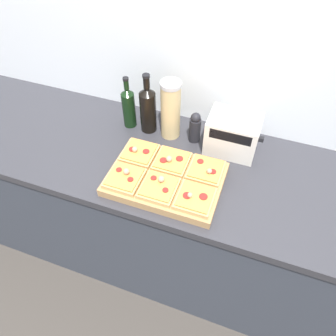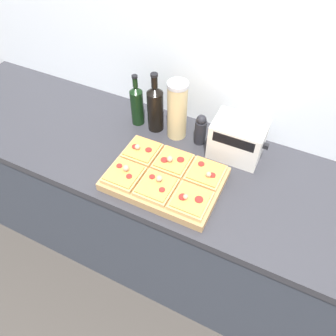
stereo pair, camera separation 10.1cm
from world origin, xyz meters
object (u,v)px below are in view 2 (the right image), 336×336
object	(u,v)px
olive_oil_bottle	(137,104)
pepper_mill	(200,130)
toaster_oven	(238,139)
wine_bottle	(155,107)
grain_jar_tall	(177,110)
cutting_board	(165,179)

from	to	relation	value
olive_oil_bottle	pepper_mill	distance (m)	0.34
pepper_mill	toaster_oven	size ratio (longest dim) A/B	0.63
pepper_mill	toaster_oven	xyz separation A→B (m)	(0.18, -0.00, 0.01)
wine_bottle	pepper_mill	world-z (taller)	wine_bottle
wine_bottle	pepper_mill	distance (m)	0.24
olive_oil_bottle	toaster_oven	bearing A→B (deg)	-0.09
grain_jar_tall	pepper_mill	bearing A→B (deg)	0.00
grain_jar_tall	toaster_oven	bearing A→B (deg)	-0.16
wine_bottle	toaster_oven	world-z (taller)	wine_bottle
wine_bottle	grain_jar_tall	bearing A→B (deg)	-0.00
wine_bottle	toaster_oven	xyz separation A→B (m)	(0.42, -0.00, -0.04)
pepper_mill	grain_jar_tall	bearing A→B (deg)	-180.00
olive_oil_bottle	wine_bottle	bearing A→B (deg)	0.00
olive_oil_bottle	grain_jar_tall	distance (m)	0.22
wine_bottle	toaster_oven	distance (m)	0.42
pepper_mill	olive_oil_bottle	bearing A→B (deg)	-180.00
olive_oil_bottle	cutting_board	bearing A→B (deg)	-44.87
pepper_mill	toaster_oven	world-z (taller)	toaster_oven
olive_oil_bottle	grain_jar_tall	xyz separation A→B (m)	(0.22, 0.00, 0.04)
wine_bottle	grain_jar_tall	xyz separation A→B (m)	(0.11, -0.00, 0.02)
cutting_board	olive_oil_bottle	distance (m)	0.44
cutting_board	wine_bottle	distance (m)	0.38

